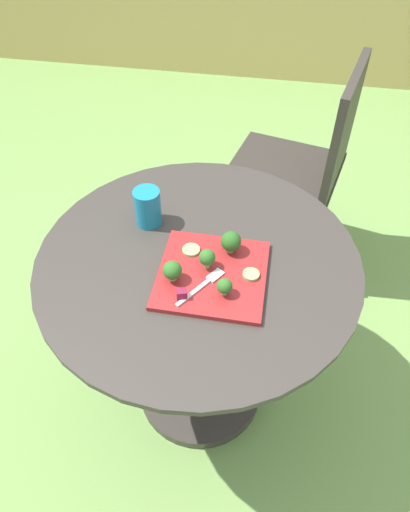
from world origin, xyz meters
name	(u,v)px	position (x,y,z in m)	size (l,w,h in m)	color
ground_plane	(200,390)	(0.00, 0.00, 0.00)	(12.00, 12.00, 0.00)	#70994C
patio_table	(199,319)	(0.00, 0.00, 0.44)	(0.85, 0.85, 0.71)	#38332D
patio_chair	(308,158)	(0.30, 0.79, 0.53)	(0.53, 0.53, 0.90)	#332D28
salad_plate	(212,274)	(0.05, -0.06, 0.72)	(0.27, 0.27, 0.01)	maroon
drinking_glass	(148,209)	(-0.16, 0.11, 0.76)	(0.07, 0.07, 0.11)	teal
fork	(204,284)	(0.03, -0.10, 0.73)	(0.10, 0.14, 0.00)	silver
broccoli_floret_0	(172,271)	(-0.05, -0.10, 0.76)	(0.05, 0.05, 0.06)	#99B770
broccoli_floret_1	(231,242)	(0.08, 0.03, 0.76)	(0.05, 0.05, 0.06)	#99B770
broccoli_floret_2	(207,258)	(0.03, -0.04, 0.76)	(0.04, 0.04, 0.05)	#99B770
broccoli_floret_3	(225,286)	(0.09, -0.12, 0.75)	(0.04, 0.04, 0.05)	#99B770
cucumber_slice_0	(191,250)	(-0.02, 0.01, 0.73)	(0.05, 0.05, 0.01)	#8EB766
cucumber_slice_1	(251,274)	(0.14, -0.05, 0.73)	(0.04, 0.04, 0.01)	#8EB766
beet_chunk_0	(182,294)	(-0.01, -0.15, 0.74)	(0.02, 0.02, 0.02)	maroon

